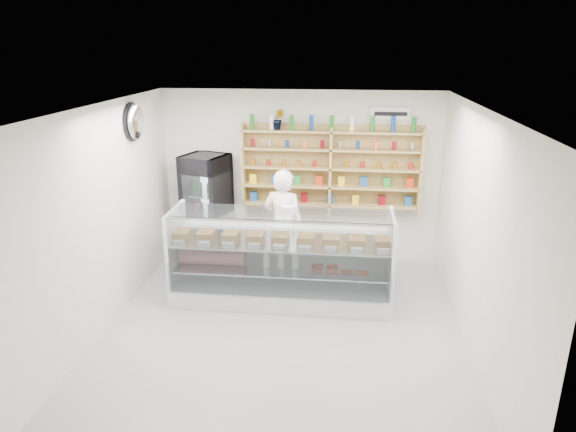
# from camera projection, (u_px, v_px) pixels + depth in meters

# --- Properties ---
(room) EXTENTS (5.00, 5.00, 5.00)m
(room) POSITION_uv_depth(u_px,v_px,m) (281.00, 229.00, 6.06)
(room) COLOR #9C9CA0
(room) RESTS_ON ground
(display_counter) EXTENTS (3.04, 0.91, 1.32)m
(display_counter) POSITION_uv_depth(u_px,v_px,m) (282.00, 276.00, 7.24)
(display_counter) COLOR white
(display_counter) RESTS_ON floor
(shop_worker) EXTENTS (0.72, 0.57, 1.75)m
(shop_worker) POSITION_uv_depth(u_px,v_px,m) (283.00, 226.00, 7.73)
(shop_worker) COLOR white
(shop_worker) RESTS_ON floor
(drinks_cooler) EXTENTS (0.81, 0.80, 1.80)m
(drinks_cooler) POSITION_uv_depth(u_px,v_px,m) (207.00, 209.00, 8.38)
(drinks_cooler) COLOR black
(drinks_cooler) RESTS_ON floor
(wall_shelving) EXTENTS (2.84, 0.28, 1.33)m
(wall_shelving) POSITION_uv_depth(u_px,v_px,m) (330.00, 168.00, 8.15)
(wall_shelving) COLOR tan
(wall_shelving) RESTS_ON back_wall
(potted_plant) EXTENTS (0.19, 0.16, 0.32)m
(potted_plant) POSITION_uv_depth(u_px,v_px,m) (278.00, 119.00, 7.99)
(potted_plant) COLOR #1E6626
(potted_plant) RESTS_ON wall_shelving
(security_mirror) EXTENTS (0.15, 0.50, 0.50)m
(security_mirror) POSITION_uv_depth(u_px,v_px,m) (136.00, 122.00, 7.08)
(security_mirror) COLOR silver
(security_mirror) RESTS_ON left_wall
(wall_sign) EXTENTS (0.62, 0.03, 0.20)m
(wall_sign) POSITION_uv_depth(u_px,v_px,m) (391.00, 114.00, 7.90)
(wall_sign) COLOR white
(wall_sign) RESTS_ON back_wall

